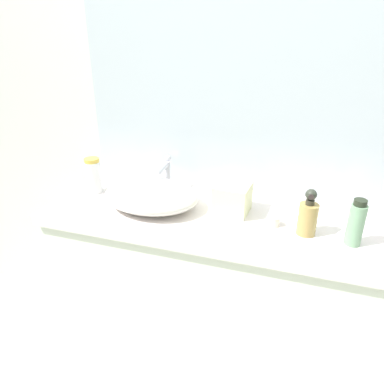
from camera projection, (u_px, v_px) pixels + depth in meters
bathroom_wall_rear at (240, 95)px, 1.52m from camera, size 6.00×0.06×2.60m
vanity_counter at (229, 300)px, 1.60m from camera, size 1.52×0.52×0.89m
wall_mirror_panel at (255, 42)px, 1.39m from camera, size 1.48×0.01×1.24m
sink_basin at (151, 195)px, 1.45m from camera, size 0.39×0.30×0.10m
faucet at (165, 172)px, 1.57m from camera, size 0.03×0.15×0.16m
soap_dispenser at (308, 216)px, 1.25m from camera, size 0.07×0.07×0.17m
lotion_bottle at (93, 176)px, 1.58m from camera, size 0.07×0.07×0.16m
spray_can at (356, 223)px, 1.19m from camera, size 0.05×0.05×0.17m
tissue_box at (232, 196)px, 1.41m from camera, size 0.14×0.14×0.16m
candle_jar at (273, 221)px, 1.33m from camera, size 0.05×0.05×0.04m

